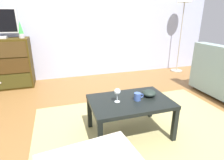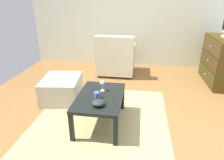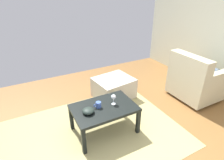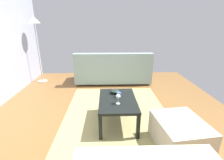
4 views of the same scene
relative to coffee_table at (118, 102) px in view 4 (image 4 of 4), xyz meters
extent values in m
cube|color=brown|center=(0.00, 0.20, -0.41)|extent=(5.90, 4.90, 0.05)
cube|color=tan|center=(0.20, 0.00, -0.38)|extent=(2.60, 1.90, 0.01)
cube|color=black|center=(-0.42, 0.27, -0.18)|extent=(0.05, 0.05, 0.39)
cube|color=black|center=(0.42, 0.27, -0.18)|extent=(0.05, 0.05, 0.39)
cube|color=black|center=(-0.42, -0.27, -0.18)|extent=(0.05, 0.05, 0.39)
cube|color=black|center=(0.42, -0.27, -0.18)|extent=(0.05, 0.05, 0.39)
cube|color=black|center=(0.00, 0.00, 0.03)|extent=(0.90, 0.60, 0.04)
cylinder|color=silver|center=(-0.15, 0.00, 0.06)|extent=(0.06, 0.06, 0.00)
cylinder|color=silver|center=(-0.15, 0.00, 0.10)|extent=(0.01, 0.01, 0.09)
sphere|color=silver|center=(-0.15, 0.00, 0.18)|extent=(0.07, 0.07, 0.07)
cylinder|color=#3D59A1|center=(0.07, -0.03, 0.10)|extent=(0.08, 0.08, 0.08)
torus|color=#3D59A1|center=(0.12, -0.03, 0.10)|extent=(0.05, 0.01, 0.05)
ellipsoid|color=#1F2A24|center=(0.25, 0.03, 0.09)|extent=(0.16, 0.16, 0.07)
cylinder|color=#332319|center=(2.45, -0.95, -0.36)|extent=(0.05, 0.05, 0.05)
cylinder|color=#332319|center=(2.45, 0.95, -0.36)|extent=(0.05, 0.05, 0.05)
cylinder|color=#332319|center=(1.76, -0.95, -0.36)|extent=(0.05, 0.05, 0.05)
cylinder|color=#332319|center=(1.76, 0.95, -0.36)|extent=(0.05, 0.05, 0.05)
cube|color=gray|center=(2.10, 0.00, -0.14)|extent=(0.85, 2.06, 0.38)
cube|color=gray|center=(1.78, 0.00, 0.27)|extent=(0.20, 2.06, 0.44)
cube|color=gray|center=(2.10, -0.97, 0.15)|extent=(0.81, 0.12, 0.20)
cube|color=gray|center=(2.10, 0.97, 0.15)|extent=(0.81, 0.12, 0.20)
cylinder|color=tan|center=(2.38, -0.01, 0.13)|extent=(0.16, 0.40, 0.16)
cube|color=#C0B5A3|center=(-0.59, -0.80, -0.18)|extent=(0.77, 0.68, 0.39)
cylinder|color=#A59E8C|center=(2.13, 2.05, -0.37)|extent=(0.28, 0.28, 0.02)
cylinder|color=#A59E8C|center=(2.13, 2.05, 0.43)|extent=(0.02, 0.02, 1.58)
cone|color=beige|center=(2.13, 2.05, 1.31)|extent=(0.32, 0.32, 0.18)
camera|label=1|loc=(-0.75, -1.70, 0.94)|focal=29.31mm
camera|label=2|loc=(2.27, 0.51, 1.28)|focal=31.40mm
camera|label=3|loc=(0.92, 1.98, 1.58)|focal=29.67mm
camera|label=4|loc=(-2.37, 0.17, 1.22)|focal=25.98mm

